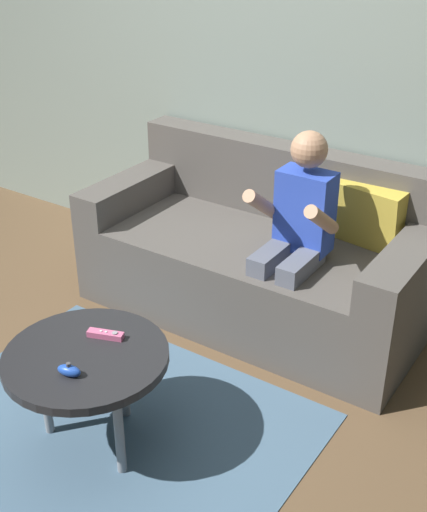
# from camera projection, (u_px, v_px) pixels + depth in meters

# --- Properties ---
(ground_plane) EXTENTS (9.15, 9.15, 0.00)m
(ground_plane) POSITION_uv_depth(u_px,v_px,m) (68.00, 422.00, 2.76)
(ground_plane) COLOR brown
(wall_back) EXTENTS (4.58, 0.05, 2.50)m
(wall_back) POSITION_uv_depth(u_px,v_px,m) (271.00, 47.00, 3.34)
(wall_back) COLOR gray
(wall_back) RESTS_ON ground
(couch) EXTENTS (1.70, 0.80, 0.81)m
(couch) POSITION_uv_depth(u_px,v_px,m) (261.00, 258.00, 3.39)
(couch) COLOR #56514C
(couch) RESTS_ON ground
(person_seated_on_couch) EXTENTS (0.35, 0.43, 1.03)m
(person_seated_on_couch) POSITION_uv_depth(u_px,v_px,m) (294.00, 233.00, 2.99)
(person_seated_on_couch) COLOR slate
(person_seated_on_couch) RESTS_ON ground
(coffee_table) EXTENTS (0.61, 0.61, 0.43)m
(coffee_table) POSITION_uv_depth(u_px,v_px,m) (87.00, 362.00, 2.48)
(coffee_table) COLOR #232326
(coffee_table) RESTS_ON ground
(area_rug) EXTENTS (1.54, 1.39, 0.01)m
(area_rug) POSITION_uv_depth(u_px,v_px,m) (95.00, 441.00, 2.66)
(area_rug) COLOR slate
(area_rug) RESTS_ON ground
(game_remote_pink_near_edge) EXTENTS (0.14, 0.08, 0.03)m
(game_remote_pink_near_edge) POSITION_uv_depth(u_px,v_px,m) (106.00, 335.00, 2.54)
(game_remote_pink_near_edge) COLOR pink
(game_remote_pink_near_edge) RESTS_ON coffee_table
(nunchuk_blue) EXTENTS (0.10, 0.06, 0.05)m
(nunchuk_blue) POSITION_uv_depth(u_px,v_px,m) (69.00, 370.00, 2.33)
(nunchuk_blue) COLOR blue
(nunchuk_blue) RESTS_ON coffee_table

